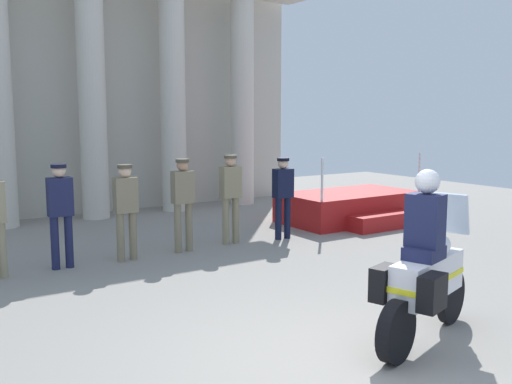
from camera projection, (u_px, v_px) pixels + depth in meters
The scene contains 9 objects.
ground_plane at pixel (329, 370), 5.62m from camera, with size 28.00×28.00×0.00m, color gray.
colonnade_backdrop at pixel (40, 74), 13.23m from camera, with size 13.98×1.48×6.23m.
reviewing_stand at pixel (351, 207), 13.31m from camera, with size 3.09×2.24×1.58m.
officer_in_row_1 at pixel (60, 207), 9.17m from camera, with size 0.39×0.24×1.69m.
officer_in_row_2 at pixel (126, 204), 9.67m from camera, with size 0.39×0.24×1.63m.
officer_in_row_3 at pixel (183, 197), 10.30m from camera, with size 0.39×0.24×1.68m.
officer_in_row_4 at pixel (231, 192), 10.93m from camera, with size 0.39×0.24×1.70m.
officer_in_row_5 at pixel (283, 191), 11.38m from camera, with size 0.39×0.24×1.61m.
motorcycle_with_rider at pixel (425, 272), 6.18m from camera, with size 2.03×0.93×1.90m.
Camera 1 is at (-3.52, -4.07, 2.47)m, focal length 40.56 mm.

